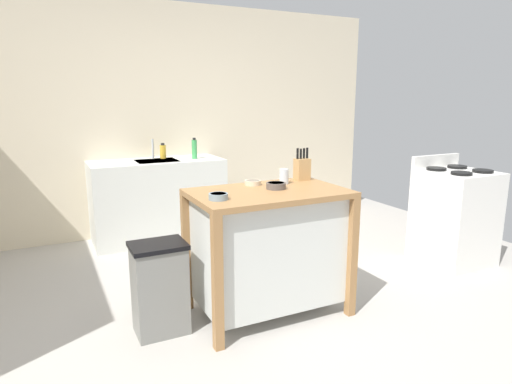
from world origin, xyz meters
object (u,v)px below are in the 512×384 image
object	(u,v)px
drinking_cup	(284,176)
bottle_hand_soap	(194,149)
sink_faucet	(153,149)
stove	(454,216)
bowl_ceramic_wide	(253,182)
knife_block	(302,168)
bottle_spray_cleaner	(163,151)
bowl_ceramic_small	(276,185)
bowl_stoneware_deep	(218,196)
kitchen_island	(268,245)
trash_bin	(160,288)

from	to	relation	value
drinking_cup	bottle_hand_soap	bearing A→B (deg)	92.81
sink_faucet	stove	size ratio (longest dim) A/B	0.22
bowl_ceramic_wide	sink_faucet	bearing A→B (deg)	97.91
knife_block	bottle_spray_cleaner	bearing A→B (deg)	107.35
bowl_ceramic_small	bottle_spray_cleaner	bearing A→B (deg)	96.81
stove	knife_block	bearing A→B (deg)	175.78
bowl_stoneware_deep	bowl_ceramic_wide	distance (m)	0.53
bowl_ceramic_small	drinking_cup	bearing A→B (deg)	43.68
kitchen_island	bottle_hand_soap	world-z (taller)	bottle_hand_soap
sink_faucet	kitchen_island	bearing A→B (deg)	-82.55
bowl_ceramic_wide	trash_bin	world-z (taller)	bowl_ceramic_wide
sink_faucet	bottle_hand_soap	world-z (taller)	bottle_hand_soap
drinking_cup	bottle_hand_soap	distance (m)	1.85
bottle_spray_cleaner	bottle_hand_soap	xyz separation A→B (m)	(0.31, -0.18, 0.03)
bottle_spray_cleaner	bottle_hand_soap	bearing A→B (deg)	-29.97
kitchen_island	bowl_ceramic_wide	bearing A→B (deg)	93.37
bottle_spray_cleaner	stove	world-z (taller)	bottle_spray_cleaner
bottle_spray_cleaner	bowl_stoneware_deep	bearing A→B (deg)	-95.90
bottle_spray_cleaner	bowl_ceramic_wide	bearing A→B (deg)	-85.06
bowl_ceramic_wide	stove	xyz separation A→B (m)	(2.08, -0.11, -0.49)
drinking_cup	bottle_spray_cleaner	bearing A→B (deg)	101.16
bottle_spray_cleaner	sink_faucet	bearing A→B (deg)	168.71
bowl_ceramic_small	bowl_ceramic_wide	size ratio (longest dim) A/B	1.16
bottle_spray_cleaner	bowl_ceramic_small	bearing A→B (deg)	-83.19
kitchen_island	bottle_hand_soap	xyz separation A→B (m)	(0.13, 2.01, 0.48)
knife_block	drinking_cup	xyz separation A→B (m)	(-0.21, -0.08, -0.04)
bowl_stoneware_deep	sink_faucet	xyz separation A→B (m)	(0.13, 2.32, 0.05)
sink_faucet	bottle_spray_cleaner	world-z (taller)	sink_faucet
drinking_cup	sink_faucet	xyz separation A→B (m)	(-0.51, 2.05, 0.02)
stove	bowl_stoneware_deep	bearing A→B (deg)	-174.77
bowl_ceramic_wide	bottle_hand_soap	xyz separation A→B (m)	(0.14, 1.78, 0.06)
kitchen_island	sink_faucet	distance (m)	2.28
bowl_stoneware_deep	knife_block	bearing A→B (deg)	22.43
trash_bin	bottle_spray_cleaner	bearing A→B (deg)	74.19
bowl_stoneware_deep	trash_bin	distance (m)	0.74
bowl_stoneware_deep	bottle_spray_cleaner	distance (m)	2.31
stove	bottle_spray_cleaner	bearing A→B (deg)	137.40
bowl_ceramic_wide	bottle_spray_cleaner	bearing A→B (deg)	94.94
sink_faucet	bottle_hand_soap	xyz separation A→B (m)	(0.42, -0.20, -0.00)
bowl_ceramic_small	trash_bin	world-z (taller)	bowl_ceramic_small
bowl_stoneware_deep	stove	size ratio (longest dim) A/B	0.12
bottle_spray_cleaner	trash_bin	bearing A→B (deg)	-105.81
kitchen_island	knife_block	distance (m)	0.70
bowl_ceramic_wide	bottle_hand_soap	size ratio (longest dim) A/B	0.53
kitchen_island	drinking_cup	bearing A→B (deg)	36.85
sink_faucet	bowl_ceramic_wide	bearing A→B (deg)	-82.09
kitchen_island	bowl_ceramic_small	xyz separation A→B (m)	(0.08, 0.03, 0.43)
sink_faucet	knife_block	bearing A→B (deg)	-70.05
bowl_ceramic_small	trash_bin	size ratio (longest dim) A/B	0.22
bottle_hand_soap	bowl_stoneware_deep	bearing A→B (deg)	-104.46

